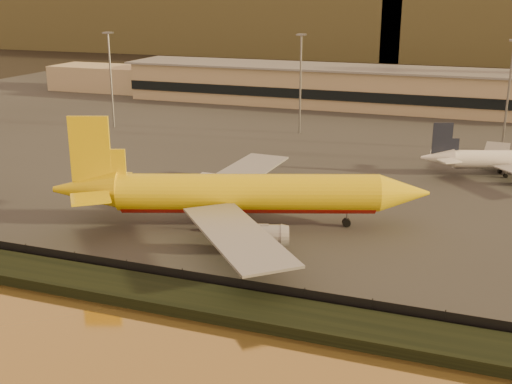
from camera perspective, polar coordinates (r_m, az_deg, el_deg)
ground at (r=94.20m, az=-4.09°, el=-5.01°), size 900.00×900.00×0.00m
embankment at (r=80.12m, az=-9.11°, el=-8.86°), size 320.00×7.00×1.40m
tarmac at (r=181.52m, az=8.27°, el=5.88°), size 320.00×220.00×0.20m
perimeter_fence at (r=83.01m, az=-7.79°, el=-7.37°), size 300.00×0.05×2.20m
terminal_building at (r=213.04m, az=6.23°, el=9.34°), size 202.00×25.00×12.60m
apron_light_masts at (r=156.99m, az=12.38°, el=9.65°), size 152.20×12.20×25.40m
dhl_cargo_jet at (r=100.36m, az=-1.31°, el=-0.22°), size 57.43×54.59×17.65m
gse_vehicle_yellow at (r=119.20m, az=9.73°, el=0.22°), size 4.53×3.29×1.86m
gse_vehicle_white at (r=124.78m, az=-4.12°, el=1.19°), size 3.97×1.85×1.77m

